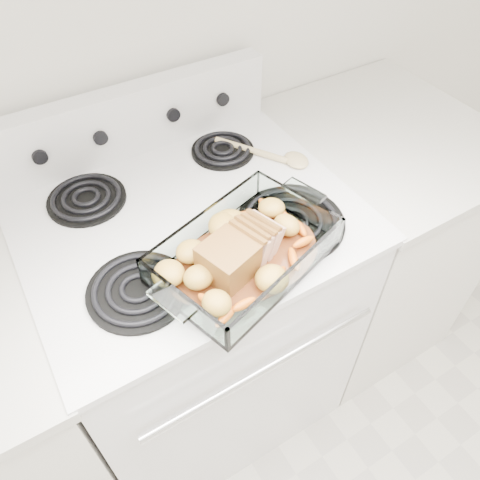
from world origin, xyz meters
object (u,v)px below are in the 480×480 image
counter_right (362,239)px  electric_range (199,317)px  pork_roast (234,252)px  baking_dish (245,255)px

counter_right → electric_range: bearing=179.9°
electric_range → counter_right: 0.67m
electric_range → pork_roast: electric_range is taller
electric_range → baking_dish: bearing=-80.6°
electric_range → baking_dish: (0.03, -0.21, 0.48)m
baking_dish → electric_range: bearing=82.1°
counter_right → pork_roast: (-0.66, -0.21, 0.52)m
electric_range → baking_dish: 0.53m
electric_range → pork_roast: size_ratio=6.09×
counter_right → pork_roast: pork_roast is taller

